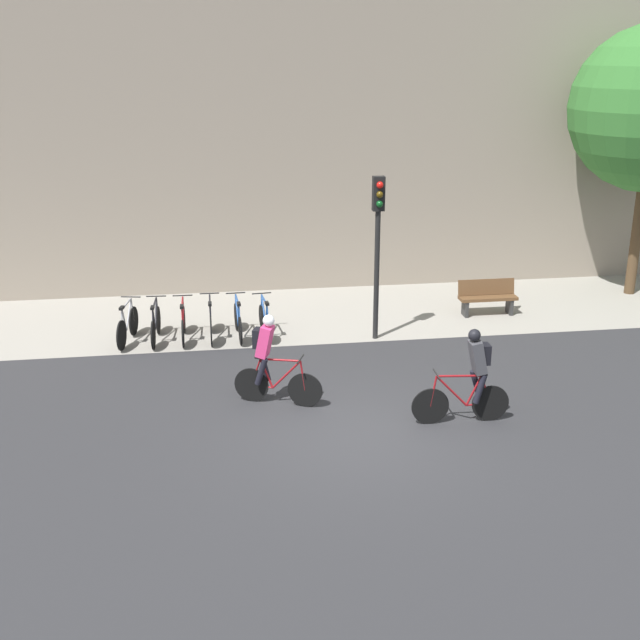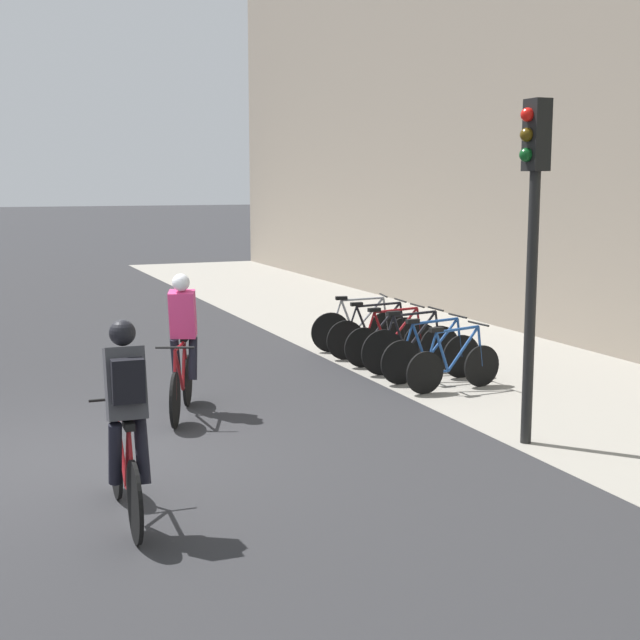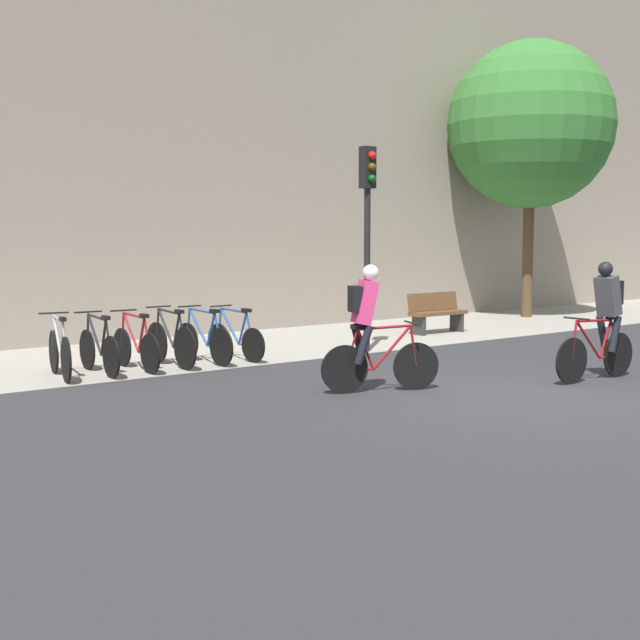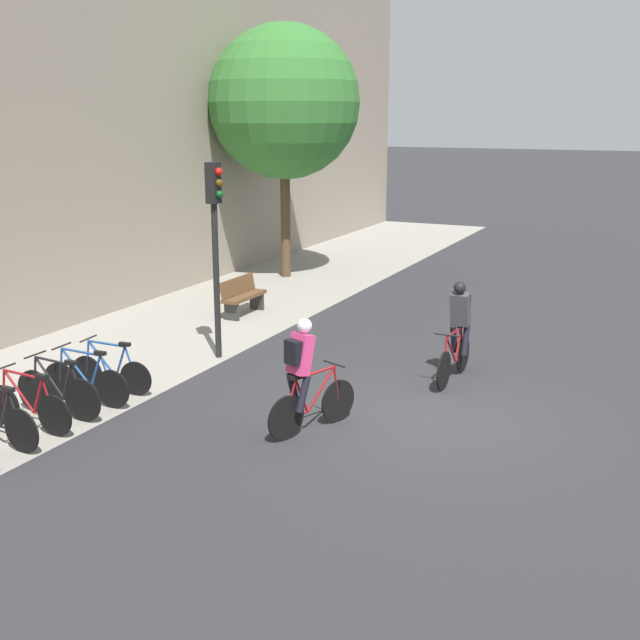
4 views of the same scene
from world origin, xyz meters
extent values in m
plane|color=#2B2B2D|center=(0.00, 0.00, 0.00)|extent=(200.00, 200.00, 0.00)
cube|color=gray|center=(0.00, 6.75, 0.00)|extent=(44.00, 4.50, 0.01)
cube|color=gray|center=(0.00, 9.30, 5.43)|extent=(44.00, 0.60, 10.87)
cylinder|color=black|center=(-0.79, 1.23, 0.34)|extent=(0.64, 0.28, 0.68)
cylinder|color=black|center=(-1.77, 1.62, 0.34)|extent=(0.64, 0.28, 0.68)
cylinder|color=maroon|center=(-1.13, 1.36, 0.62)|extent=(0.55, 0.25, 0.62)
cylinder|color=maroon|center=(-1.49, 1.51, 0.60)|extent=(0.27, 0.14, 0.58)
cylinder|color=maroon|center=(-1.23, 1.41, 0.90)|extent=(0.74, 0.33, 0.07)
cylinder|color=maroon|center=(-1.58, 1.54, 0.33)|extent=(0.41, 0.19, 0.05)
cylinder|color=maroon|center=(-1.69, 1.59, 0.61)|extent=(0.22, 0.11, 0.56)
cylinder|color=maroon|center=(-0.83, 1.24, 0.63)|extent=(0.12, 0.08, 0.59)
cylinder|color=black|center=(-0.87, 1.26, 0.96)|extent=(0.20, 0.44, 0.03)
cube|color=black|center=(-1.60, 1.55, 0.93)|extent=(0.22, 0.15, 0.06)
cube|color=#DB3875|center=(-1.50, 1.51, 1.26)|extent=(0.42, 0.42, 0.63)
sphere|color=silver|center=(-1.43, 1.49, 1.67)|extent=(0.29, 0.29, 0.22)
cylinder|color=black|center=(-1.59, 1.43, 0.68)|extent=(0.30, 0.20, 0.56)
cylinder|color=black|center=(-1.51, 1.64, 0.68)|extent=(0.26, 0.19, 0.56)
cube|color=black|center=(-1.63, 1.57, 1.31)|extent=(0.23, 0.29, 0.36)
cylinder|color=black|center=(1.34, 0.18, 0.34)|extent=(0.69, 0.06, 0.69)
cylinder|color=black|center=(2.46, 0.14, 0.34)|extent=(0.69, 0.06, 0.69)
cylinder|color=maroon|center=(1.72, 0.16, 0.62)|extent=(0.61, 0.06, 0.62)
cylinder|color=maroon|center=(2.13, 0.15, 0.61)|extent=(0.28, 0.05, 0.58)
cylinder|color=maroon|center=(1.84, 0.16, 0.91)|extent=(0.83, 0.06, 0.07)
cylinder|color=maroon|center=(2.23, 0.15, 0.33)|extent=(0.45, 0.05, 0.05)
cylinder|color=maroon|center=(2.36, 0.15, 0.62)|extent=(0.23, 0.04, 0.56)
cylinder|color=maroon|center=(1.39, 0.17, 0.63)|extent=(0.13, 0.04, 0.59)
cylinder|color=black|center=(1.43, 0.17, 0.96)|extent=(0.04, 0.46, 0.03)
cube|color=black|center=(2.25, 0.15, 0.93)|extent=(0.20, 0.09, 0.06)
cube|color=#3D3D42|center=(2.15, 0.15, 1.26)|extent=(0.33, 0.33, 0.63)
sphere|color=black|center=(2.07, 0.15, 1.67)|extent=(0.23, 0.23, 0.22)
cylinder|color=black|center=(2.21, 0.26, 0.69)|extent=(0.28, 0.12, 0.56)
cylinder|color=black|center=(2.20, 0.04, 0.69)|extent=(0.24, 0.12, 0.56)
cube|color=black|center=(2.29, 0.15, 1.31)|extent=(0.15, 0.26, 0.36)
cylinder|color=black|center=(-4.28, 5.79, 0.34)|extent=(0.17, 0.68, 0.69)
cylinder|color=black|center=(-4.47, 4.80, 0.34)|extent=(0.17, 0.68, 0.69)
cylinder|color=#99999E|center=(-4.34, 5.45, 0.63)|extent=(0.15, 0.55, 0.62)
cylinder|color=#99999E|center=(-4.42, 5.09, 0.61)|extent=(0.09, 0.26, 0.58)
cylinder|color=#99999E|center=(-4.36, 5.34, 0.91)|extent=(0.19, 0.74, 0.07)
cylinder|color=#99999E|center=(-4.43, 5.00, 0.34)|extent=(0.11, 0.40, 0.05)
cylinder|color=#99999E|center=(-4.46, 4.89, 0.62)|extent=(0.07, 0.21, 0.56)
cylinder|color=#99999E|center=(-4.28, 5.75, 0.63)|extent=(0.06, 0.12, 0.58)
cylinder|color=black|center=(-4.29, 5.71, 0.96)|extent=(0.46, 0.12, 0.03)
cube|color=black|center=(-4.44, 4.98, 0.93)|extent=(0.12, 0.21, 0.06)
cylinder|color=black|center=(-3.71, 5.82, 0.33)|extent=(0.08, 0.66, 0.66)
cylinder|color=black|center=(-3.78, 4.77, 0.33)|extent=(0.08, 0.66, 0.66)
cylinder|color=black|center=(-3.73, 5.46, 0.61)|extent=(0.08, 0.58, 0.62)
cylinder|color=black|center=(-3.76, 5.07, 0.59)|extent=(0.06, 0.27, 0.58)
cylinder|color=black|center=(-3.74, 5.35, 0.89)|extent=(0.09, 0.78, 0.07)
cylinder|color=black|center=(-3.76, 4.98, 0.32)|extent=(0.06, 0.42, 0.05)
cylinder|color=black|center=(-3.77, 4.86, 0.60)|extent=(0.05, 0.22, 0.56)
cylinder|color=black|center=(-3.71, 5.78, 0.62)|extent=(0.04, 0.12, 0.59)
cylinder|color=black|center=(-3.71, 5.74, 0.95)|extent=(0.46, 0.06, 0.03)
cube|color=black|center=(-3.76, 4.96, 0.92)|extent=(0.09, 0.20, 0.06)
cylinder|color=black|center=(-3.10, 5.81, 0.32)|extent=(0.04, 0.64, 0.64)
cylinder|color=black|center=(-3.11, 4.78, 0.32)|extent=(0.04, 0.64, 0.64)
cylinder|color=maroon|center=(-3.11, 5.46, 0.60)|extent=(0.05, 0.57, 0.62)
cylinder|color=maroon|center=(-3.11, 5.08, 0.59)|extent=(0.04, 0.26, 0.58)
cylinder|color=maroon|center=(-3.11, 5.35, 0.89)|extent=(0.05, 0.76, 0.07)
cylinder|color=maroon|center=(-3.11, 4.99, 0.31)|extent=(0.04, 0.41, 0.05)
cylinder|color=maroon|center=(-3.11, 4.87, 0.60)|extent=(0.03, 0.22, 0.56)
cylinder|color=maroon|center=(-3.10, 5.77, 0.61)|extent=(0.04, 0.12, 0.59)
cylinder|color=black|center=(-3.10, 5.73, 0.94)|extent=(0.46, 0.03, 0.03)
cube|color=black|center=(-3.11, 4.97, 0.91)|extent=(0.08, 0.20, 0.06)
cylinder|color=black|center=(-2.48, 5.79, 0.35)|extent=(0.04, 0.70, 0.70)
cylinder|color=black|center=(-2.48, 4.81, 0.35)|extent=(0.04, 0.70, 0.70)
cylinder|color=black|center=(-2.48, 5.45, 0.63)|extent=(0.04, 0.54, 0.62)
cylinder|color=black|center=(-2.48, 5.09, 0.62)|extent=(0.04, 0.25, 0.58)
cylinder|color=black|center=(-2.48, 5.34, 0.92)|extent=(0.04, 0.73, 0.07)
cylinder|color=black|center=(-2.48, 5.00, 0.34)|extent=(0.03, 0.39, 0.05)
cylinder|color=black|center=(-2.48, 4.89, 0.63)|extent=(0.03, 0.21, 0.56)
cylinder|color=black|center=(-2.48, 5.75, 0.64)|extent=(0.04, 0.11, 0.58)
cylinder|color=black|center=(-2.48, 5.71, 0.97)|extent=(0.46, 0.03, 0.03)
cube|color=black|center=(-2.48, 4.98, 0.94)|extent=(0.08, 0.20, 0.06)
cylinder|color=black|center=(-1.87, 5.81, 0.33)|extent=(0.07, 0.65, 0.65)
cylinder|color=black|center=(-1.82, 4.77, 0.33)|extent=(0.07, 0.65, 0.65)
cylinder|color=#1E478C|center=(-1.85, 5.46, 0.61)|extent=(0.07, 0.57, 0.62)
cylinder|color=#1E478C|center=(-1.83, 5.08, 0.59)|extent=(0.05, 0.27, 0.58)
cylinder|color=#1E478C|center=(-1.85, 5.35, 0.89)|extent=(0.08, 0.77, 0.07)
cylinder|color=#1E478C|center=(-1.83, 4.98, 0.32)|extent=(0.05, 0.42, 0.05)
cylinder|color=#1E478C|center=(-1.83, 4.87, 0.60)|extent=(0.04, 0.22, 0.56)
cylinder|color=#1E478C|center=(-1.87, 5.77, 0.62)|extent=(0.04, 0.12, 0.59)
cylinder|color=black|center=(-1.87, 5.73, 0.95)|extent=(0.46, 0.05, 0.03)
cube|color=black|center=(-1.83, 4.96, 0.92)|extent=(0.09, 0.20, 0.06)
cylinder|color=black|center=(-1.26, 5.78, 0.30)|extent=(0.09, 0.60, 0.60)
cylinder|color=black|center=(-1.17, 4.81, 0.30)|extent=(0.09, 0.60, 0.60)
cylinder|color=#1E478C|center=(-1.23, 5.45, 0.58)|extent=(0.09, 0.54, 0.62)
cylinder|color=#1E478C|center=(-1.19, 5.09, 0.57)|extent=(0.06, 0.25, 0.58)
cylinder|color=#1E478C|center=(-1.22, 5.34, 0.87)|extent=(0.11, 0.72, 0.07)
cylinder|color=#1E478C|center=(-1.19, 5.00, 0.29)|extent=(0.07, 0.39, 0.05)
cylinder|color=#1E478C|center=(-1.18, 4.90, 0.58)|extent=(0.05, 0.21, 0.56)
cylinder|color=#1E478C|center=(-1.26, 5.74, 0.59)|extent=(0.05, 0.12, 0.58)
cylinder|color=black|center=(-1.25, 5.70, 0.92)|extent=(0.46, 0.07, 0.03)
cube|color=black|center=(-1.18, 4.98, 0.89)|extent=(0.10, 0.21, 0.06)
cylinder|color=black|center=(1.32, 4.73, 1.89)|extent=(0.12, 0.12, 3.78)
cube|color=black|center=(1.32, 4.73, 3.40)|extent=(0.26, 0.20, 0.76)
sphere|color=red|center=(1.32, 4.60, 3.61)|extent=(0.15, 0.15, 0.15)
sphere|color=#4C380A|center=(1.32, 4.60, 3.40)|extent=(0.15, 0.15, 0.15)
sphere|color=#0C4719|center=(1.32, 4.60, 3.19)|extent=(0.15, 0.15, 0.15)
cube|color=brown|center=(4.49, 6.00, 0.45)|extent=(1.47, 0.40, 0.08)
cube|color=brown|center=(4.49, 6.18, 0.69)|extent=(1.47, 0.12, 0.40)
cube|color=#2D2D2D|center=(3.91, 6.00, 0.23)|extent=(0.08, 0.36, 0.45)
cube|color=#2D2D2D|center=(5.08, 6.00, 0.23)|extent=(0.08, 0.36, 0.45)
cylinder|color=#4C3823|center=(9.05, 7.26, 1.78)|extent=(0.28, 0.28, 3.57)
camera|label=1|loc=(-2.53, -12.51, 6.45)|focal=45.00mm
camera|label=2|loc=(9.39, -1.08, 2.91)|focal=50.00mm
camera|label=3|loc=(-9.49, -7.74, 2.23)|focal=50.00mm
camera|label=4|loc=(-11.49, -3.49, 4.65)|focal=45.00mm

